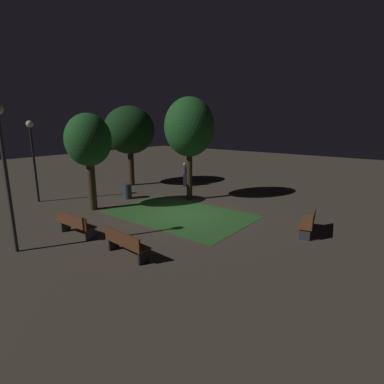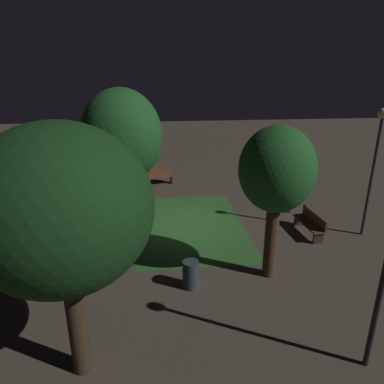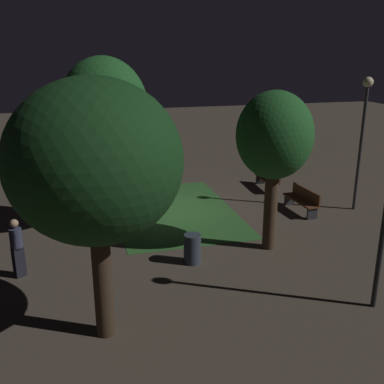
{
  "view_description": "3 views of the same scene",
  "coord_description": "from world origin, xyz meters",
  "px_view_note": "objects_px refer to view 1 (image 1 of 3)",
  "views": [
    {
      "loc": [
        8.75,
        -10.4,
        4.28
      ],
      "look_at": [
        -0.13,
        0.82,
        0.92
      ],
      "focal_mm": 28.0,
      "sensor_mm": 36.0,
      "label": 1
    },
    {
      "loc": [
        -13.19,
        1.29,
        6.13
      ],
      "look_at": [
        0.44,
        -0.25,
        1.24
      ],
      "focal_mm": 32.51,
      "sensor_mm": 36.0,
      "label": 2
    },
    {
      "loc": [
        -15.56,
        3.37,
        5.76
      ],
      "look_at": [
        -0.97,
        -0.6,
        0.95
      ],
      "focal_mm": 42.15,
      "sensor_mm": 36.0,
      "label": 3
    }
  ],
  "objects_px": {
    "tree_tall_center": "(129,130)",
    "lamp_post_plaza_west": "(3,155)",
    "tree_back_left": "(88,141)",
    "bench_lawn_edge": "(126,243)",
    "bench_near_trees": "(75,224)",
    "trash_bin": "(127,191)",
    "tree_left_canopy": "(189,128)",
    "bench_back_row": "(309,222)",
    "pedestrian": "(185,174)",
    "lamp_post_near_wall": "(32,147)"
  },
  "relations": [
    {
      "from": "tree_back_left",
      "to": "bench_lawn_edge",
      "type": "bearing_deg",
      "value": -24.31
    },
    {
      "from": "bench_back_row",
      "to": "trash_bin",
      "type": "relative_size",
      "value": 2.19
    },
    {
      "from": "lamp_post_plaza_west",
      "to": "trash_bin",
      "type": "bearing_deg",
      "value": 111.05
    },
    {
      "from": "bench_near_trees",
      "to": "lamp_post_plaza_west",
      "type": "xyz_separation_m",
      "value": [
        -0.26,
        -2.03,
        2.78
      ]
    },
    {
      "from": "bench_near_trees",
      "to": "trash_bin",
      "type": "xyz_separation_m",
      "value": [
        -2.97,
        5.01,
        -0.06
      ]
    },
    {
      "from": "tree_left_canopy",
      "to": "trash_bin",
      "type": "relative_size",
      "value": 6.57
    },
    {
      "from": "tree_left_canopy",
      "to": "trash_bin",
      "type": "distance_m",
      "value": 5.03
    },
    {
      "from": "bench_lawn_edge",
      "to": "trash_bin",
      "type": "xyz_separation_m",
      "value": [
        -5.94,
        5.01,
        -0.06
      ]
    },
    {
      "from": "lamp_post_plaza_west",
      "to": "pedestrian",
      "type": "xyz_separation_m",
      "value": [
        -2.27,
        11.65,
        -2.41
      ]
    },
    {
      "from": "pedestrian",
      "to": "tree_tall_center",
      "type": "bearing_deg",
      "value": -147.9
    },
    {
      "from": "bench_back_row",
      "to": "tree_back_left",
      "type": "height_order",
      "value": "tree_back_left"
    },
    {
      "from": "tree_back_left",
      "to": "tree_tall_center",
      "type": "relative_size",
      "value": 0.88
    },
    {
      "from": "lamp_post_plaza_west",
      "to": "tree_left_canopy",
      "type": "bearing_deg",
      "value": 88.43
    },
    {
      "from": "bench_back_row",
      "to": "lamp_post_plaza_west",
      "type": "distance_m",
      "value": 11.0
    },
    {
      "from": "bench_near_trees",
      "to": "tree_back_left",
      "type": "xyz_separation_m",
      "value": [
        -2.59,
        2.51,
        2.89
      ]
    },
    {
      "from": "bench_near_trees",
      "to": "tree_back_left",
      "type": "bearing_deg",
      "value": 135.9
    },
    {
      "from": "bench_near_trees",
      "to": "lamp_post_near_wall",
      "type": "distance_m",
      "value": 6.9
    },
    {
      "from": "bench_near_trees",
      "to": "bench_back_row",
      "type": "height_order",
      "value": "same"
    },
    {
      "from": "bench_back_row",
      "to": "bench_lawn_edge",
      "type": "bearing_deg",
      "value": -124.33
    },
    {
      "from": "tree_left_canopy",
      "to": "lamp_post_plaza_west",
      "type": "xyz_separation_m",
      "value": [
        -0.25,
        -9.02,
        -0.72
      ]
    },
    {
      "from": "bench_lawn_edge",
      "to": "bench_back_row",
      "type": "bearing_deg",
      "value": 55.67
    },
    {
      "from": "bench_lawn_edge",
      "to": "tree_left_canopy",
      "type": "relative_size",
      "value": 0.33
    },
    {
      "from": "bench_back_row",
      "to": "lamp_post_plaza_west",
      "type": "bearing_deg",
      "value": -132.53
    },
    {
      "from": "bench_lawn_edge",
      "to": "trash_bin",
      "type": "bearing_deg",
      "value": 139.84
    },
    {
      "from": "bench_back_row",
      "to": "trash_bin",
      "type": "distance_m",
      "value": 9.94
    },
    {
      "from": "lamp_post_plaza_west",
      "to": "trash_bin",
      "type": "distance_m",
      "value": 8.06
    },
    {
      "from": "bench_near_trees",
      "to": "bench_back_row",
      "type": "distance_m",
      "value": 9.05
    },
    {
      "from": "tree_back_left",
      "to": "pedestrian",
      "type": "xyz_separation_m",
      "value": [
        0.06,
        7.11,
        -2.52
      ]
    },
    {
      "from": "bench_near_trees",
      "to": "lamp_post_plaza_west",
      "type": "relative_size",
      "value": 0.38
    },
    {
      "from": "lamp_post_plaza_west",
      "to": "pedestrian",
      "type": "height_order",
      "value": "lamp_post_plaza_west"
    },
    {
      "from": "lamp_post_plaza_west",
      "to": "lamp_post_near_wall",
      "type": "bearing_deg",
      "value": 149.42
    },
    {
      "from": "lamp_post_near_wall",
      "to": "bench_lawn_edge",
      "type": "bearing_deg",
      "value": -9.32
    },
    {
      "from": "bench_lawn_edge",
      "to": "lamp_post_plaza_west",
      "type": "distance_m",
      "value": 4.72
    },
    {
      "from": "lamp_post_near_wall",
      "to": "trash_bin",
      "type": "xyz_separation_m",
      "value": [
        3.29,
        3.5,
        -2.55
      ]
    },
    {
      "from": "bench_lawn_edge",
      "to": "trash_bin",
      "type": "relative_size",
      "value": 2.15
    },
    {
      "from": "bench_lawn_edge",
      "to": "tree_back_left",
      "type": "xyz_separation_m",
      "value": [
        -5.56,
        2.51,
        2.89
      ]
    },
    {
      "from": "bench_near_trees",
      "to": "tree_left_canopy",
      "type": "relative_size",
      "value": 0.33
    },
    {
      "from": "tree_tall_center",
      "to": "lamp_post_plaza_west",
      "type": "distance_m",
      "value": 11.1
    },
    {
      "from": "tree_left_canopy",
      "to": "bench_near_trees",
      "type": "bearing_deg",
      "value": -89.91
    },
    {
      "from": "pedestrian",
      "to": "lamp_post_plaza_west",
      "type": "bearing_deg",
      "value": -78.96
    },
    {
      "from": "bench_near_trees",
      "to": "lamp_post_near_wall",
      "type": "bearing_deg",
      "value": 166.4
    },
    {
      "from": "bench_lawn_edge",
      "to": "lamp_post_near_wall",
      "type": "bearing_deg",
      "value": 170.68
    },
    {
      "from": "bench_back_row",
      "to": "tree_tall_center",
      "type": "relative_size",
      "value": 0.35
    },
    {
      "from": "bench_near_trees",
      "to": "tree_back_left",
      "type": "relative_size",
      "value": 0.39
    },
    {
      "from": "bench_back_row",
      "to": "tree_tall_center",
      "type": "height_order",
      "value": "tree_tall_center"
    },
    {
      "from": "bench_near_trees",
      "to": "lamp_post_plaza_west",
      "type": "bearing_deg",
      "value": -97.24
    },
    {
      "from": "bench_near_trees",
      "to": "pedestrian",
      "type": "xyz_separation_m",
      "value": [
        -2.53,
        9.62,
        0.37
      ]
    },
    {
      "from": "bench_back_row",
      "to": "lamp_post_plaza_west",
      "type": "relative_size",
      "value": 0.38
    },
    {
      "from": "tree_tall_center",
      "to": "bench_near_trees",
      "type": "bearing_deg",
      "value": -53.39
    },
    {
      "from": "bench_back_row",
      "to": "trash_bin",
      "type": "xyz_separation_m",
      "value": [
        -9.91,
        -0.8,
        -0.06
      ]
    }
  ]
}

